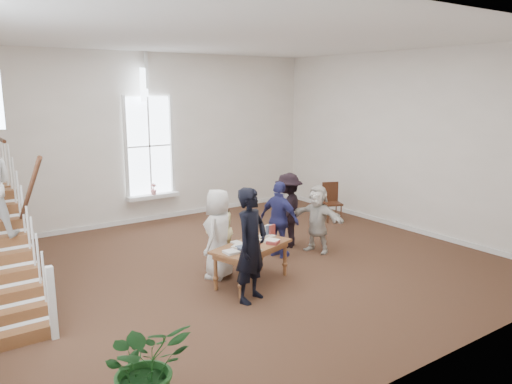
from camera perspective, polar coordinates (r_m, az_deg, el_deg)
ground at (r=10.30m, az=-1.74°, el=-8.48°), size 10.00×10.00×0.00m
room_shell at (r=13.92m, az=-11.73°, el=-1.62°), size 10.49×10.00×10.00m
library_table at (r=9.27m, az=-0.48°, el=-6.54°), size 1.72×1.21×0.79m
police_officer at (r=8.42m, az=-0.54°, el=-6.08°), size 0.85×0.72×1.97m
elderly_woman at (r=9.52m, az=-4.32°, el=-4.77°), size 1.00×0.95×1.72m
person_yellow at (r=10.10m, az=-4.30°, el=-4.31°), size 0.93×0.95×1.54m
woman_cluster_a at (r=10.65m, az=2.70°, el=-3.16°), size 0.65×1.04×1.65m
woman_cluster_b at (r=11.35m, az=3.72°, el=-2.08°), size 1.26×1.17×1.71m
woman_cluster_c at (r=11.08m, az=7.03°, el=-3.03°), size 0.87×1.46×1.50m
floor_plant at (r=6.00m, az=-12.42°, el=-18.80°), size 1.02×0.89×1.09m
side_chair at (r=13.79m, az=8.61°, el=-0.82°), size 0.60×0.60×1.05m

